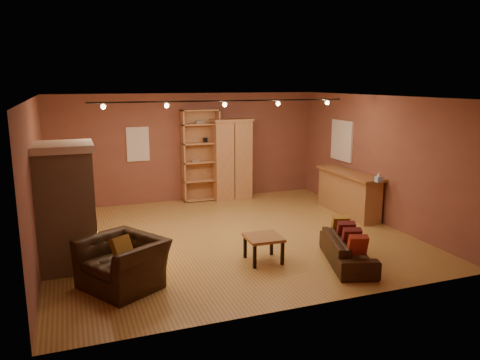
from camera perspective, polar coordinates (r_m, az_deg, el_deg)
name	(u,v)px	position (r m, az deg, el deg)	size (l,w,h in m)	color
floor	(229,236)	(9.60, -1.39, -6.86)	(7.00, 7.00, 0.00)	olive
ceiling	(228,97)	(9.09, -1.47, 10.09)	(7.00, 7.00, 0.00)	brown
back_wall	(188,147)	(12.33, -6.33, 3.96)	(7.00, 0.02, 2.80)	brown
left_wall	(36,182)	(8.79, -23.57, -0.18)	(0.02, 6.50, 2.80)	brown
right_wall	(377,159)	(10.87, 16.32, 2.49)	(0.02, 6.50, 2.80)	brown
fireplace	(66,207)	(8.26, -20.41, -3.08)	(1.01, 0.98, 2.12)	#C6AB89
back_window	(138,144)	(12.04, -12.35, 4.30)	(0.56, 0.04, 0.86)	white
bookcase	(200,154)	(12.30, -4.90, 3.12)	(0.98, 0.38, 2.40)	tan
armoire	(231,159)	(12.43, -1.05, 2.58)	(1.05, 0.60, 2.14)	tan
bar_counter	(348,193)	(11.35, 13.06, -1.51)	(0.57, 2.11, 1.01)	#AB7B4E
tissue_box	(379,178)	(10.27, 16.54, 0.26)	(0.13, 0.13, 0.23)	#8EB9E3
right_window	(342,140)	(11.96, 12.30, 4.73)	(0.05, 0.90, 1.00)	white
loveseat	(348,245)	(8.33, 13.02, -7.68)	(0.96, 1.70, 0.71)	black
armchair	(122,255)	(7.40, -14.16, -8.84)	(1.26, 1.40, 1.02)	black
coffee_table	(263,240)	(8.20, 2.88, -7.30)	(0.63, 0.63, 0.46)	#935F35
track_rail	(225,102)	(9.29, -1.87, 9.44)	(5.20, 0.09, 0.13)	black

